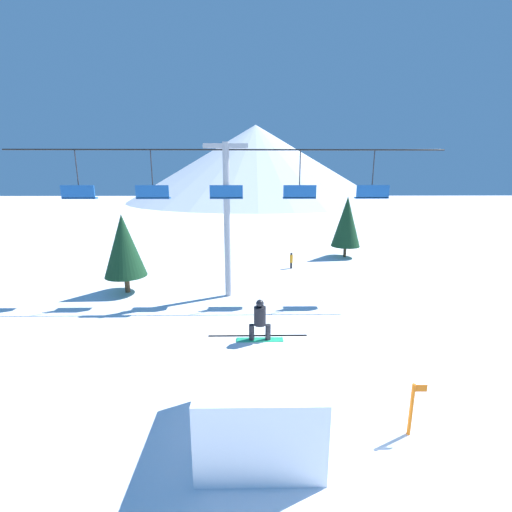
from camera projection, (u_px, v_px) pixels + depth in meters
ground_plane at (306, 440)px, 9.17m from camera, size 220.00×220.00×0.00m
mountain_ridge at (256, 163)px, 93.34m from camera, size 68.73×68.73×19.95m
snow_ramp at (259, 400)px, 9.16m from camera, size 3.04×3.40×2.11m
snowboarder at (260, 320)px, 10.09m from camera, size 1.40×0.35×1.29m
chairlift at (227, 202)px, 18.88m from camera, size 23.63×0.44×8.65m
pine_tree_near at (124, 246)px, 20.10m from camera, size 2.45×2.45×4.75m
pine_tree_far at (347, 222)px, 29.02m from camera, size 2.45×2.45×5.19m
trail_marker at (412, 408)px, 9.19m from camera, size 0.41×0.10×1.55m
distant_skier at (291, 260)px, 25.89m from camera, size 0.24×0.24×1.23m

